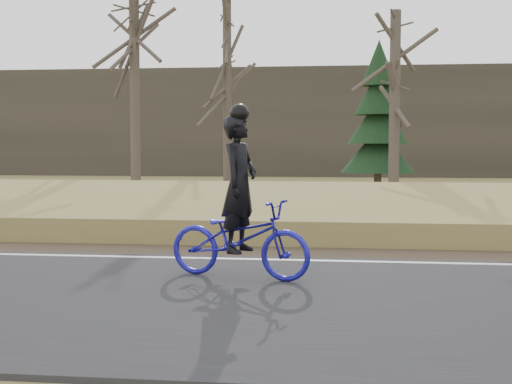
# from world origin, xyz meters

# --- Properties ---
(ballast) EXTENTS (120.00, 3.00, 0.45)m
(ballast) POSITION_xyz_m (0.00, 8.00, 0.23)
(ballast) COLOR slate
(ballast) RESTS_ON ground
(railroad) EXTENTS (120.00, 2.40, 0.29)m
(railroad) POSITION_xyz_m (0.00, 8.00, 0.53)
(railroad) COLOR black
(railroad) RESTS_ON ballast
(treeline_backdrop) EXTENTS (120.00, 4.00, 6.00)m
(treeline_backdrop) POSITION_xyz_m (0.00, 30.00, 3.00)
(treeline_backdrop) COLOR #383328
(treeline_backdrop) RESTS_ON ground
(cyclist) EXTENTS (2.14, 1.24, 2.35)m
(cyclist) POSITION_xyz_m (-5.10, -1.30, 0.80)
(cyclist) COLOR #181591
(cyclist) RESTS_ON road
(bare_tree_far_left) EXTENTS (0.36, 0.36, 6.96)m
(bare_tree_far_left) POSITION_xyz_m (-11.16, 14.14, 3.48)
(bare_tree_far_left) COLOR #51473B
(bare_tree_far_left) RESTS_ON ground
(bare_tree_left) EXTENTS (0.36, 0.36, 7.95)m
(bare_tree_left) POSITION_xyz_m (-8.60, 18.90, 3.97)
(bare_tree_left) COLOR #51473B
(bare_tree_left) RESTS_ON ground
(bare_tree_near_left) EXTENTS (0.36, 0.36, 6.17)m
(bare_tree_near_left) POSITION_xyz_m (-2.09, 13.03, 3.08)
(bare_tree_near_left) COLOR #51473B
(bare_tree_near_left) RESTS_ON ground
(conifer) EXTENTS (2.60, 2.60, 5.50)m
(conifer) POSITION_xyz_m (-2.52, 14.91, 2.60)
(conifer) COLOR #51473B
(conifer) RESTS_ON ground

